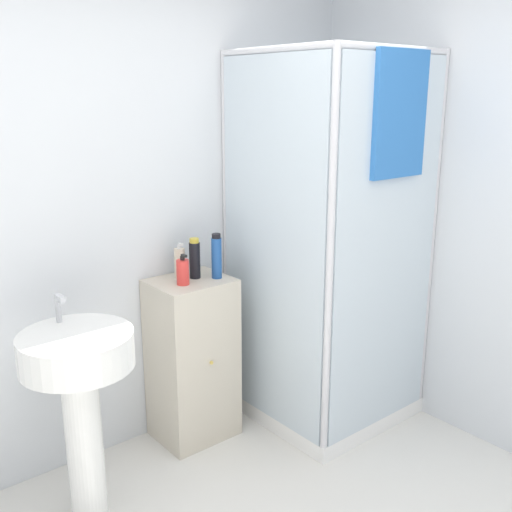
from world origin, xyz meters
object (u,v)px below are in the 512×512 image
object	(u,v)px
shampoo_bottle_tall_black	(195,259)
shampoo_bottle_blue	(217,257)
lotion_bottle_white	(180,263)
soap_dispenser	(183,272)
sink	(79,383)

from	to	relation	value
shampoo_bottle_tall_black	shampoo_bottle_blue	size ratio (longest dim) A/B	0.90
shampoo_bottle_tall_black	lotion_bottle_white	size ratio (longest dim) A/B	1.13
lotion_bottle_white	soap_dispenser	bearing A→B (deg)	-115.16
shampoo_bottle_blue	soap_dispenser	bearing A→B (deg)	174.29
sink	shampoo_bottle_blue	distance (m)	0.96
shampoo_bottle_tall_black	shampoo_bottle_blue	distance (m)	0.12
sink	shampoo_bottle_tall_black	world-z (taller)	shampoo_bottle_tall_black
sink	shampoo_bottle_tall_black	xyz separation A→B (m)	(0.78, 0.27, 0.36)
sink	lotion_bottle_white	world-z (taller)	lotion_bottle_white
sink	shampoo_bottle_tall_black	distance (m)	0.90
soap_dispenser	shampoo_bottle_blue	bearing A→B (deg)	-5.71
sink	soap_dispenser	size ratio (longest dim) A/B	6.27
soap_dispenser	shampoo_bottle_tall_black	size ratio (longest dim) A/B	0.75
sink	soap_dispenser	world-z (taller)	soap_dispenser
shampoo_bottle_blue	shampoo_bottle_tall_black	bearing A→B (deg)	139.82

